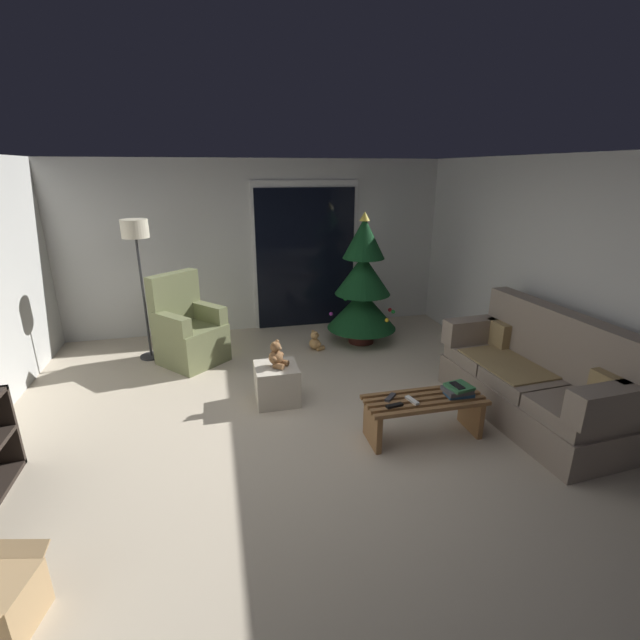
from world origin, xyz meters
The scene contains 18 objects.
ground_plane centered at (0.00, 0.00, 0.00)m, with size 7.00×7.00×0.00m, color beige.
wall_back centered at (0.00, 3.06, 1.25)m, with size 5.72×0.12×2.50m, color beige.
wall_right centered at (2.86, 0.00, 1.25)m, with size 0.12×6.00×2.50m, color beige.
patio_door_frame centered at (0.72, 2.99, 1.10)m, with size 1.60×0.02×2.20m, color silver.
patio_door_glass centered at (0.72, 2.97, 1.05)m, with size 1.50×0.02×2.10m, color black.
couch centered at (2.32, -0.26, 0.40)m, with size 0.90×1.98×1.08m.
coffee_table centered at (1.12, -0.34, 0.26)m, with size 1.10×0.40×0.39m.
remote_black centered at (0.80, -0.42, 0.41)m, with size 0.04×0.16×0.02m, color black.
remote_white centered at (0.99, -0.37, 0.41)m, with size 0.04×0.16×0.02m, color silver.
remote_graphite centered at (0.82, -0.28, 0.41)m, with size 0.04×0.16×0.02m, color #333338.
book_stack centered at (1.44, -0.37, 0.45)m, with size 0.27×0.23×0.10m.
cell_phone centered at (1.42, -0.37, 0.50)m, with size 0.07×0.14×0.01m, color black.
christmas_tree centered at (1.32, 2.05, 0.82)m, with size 0.97×0.97×1.83m.
armchair centered at (-1.02, 1.92, 0.40)m, with size 0.97×0.97×1.13m.
floor_lamp centered at (-1.54, 2.18, 1.51)m, with size 0.32×0.32×1.78m.
ottoman centered at (-0.09, 0.63, 0.20)m, with size 0.44×0.44×0.40m, color beige.
teddy_bear_chestnut centered at (-0.08, 0.62, 0.52)m, with size 0.22×0.21×0.29m.
teddy_bear_honey_by_tree centered at (0.62, 1.90, 0.12)m, with size 0.21×0.21×0.29m.
Camera 1 is at (-0.62, -3.60, 2.35)m, focal length 25.00 mm.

